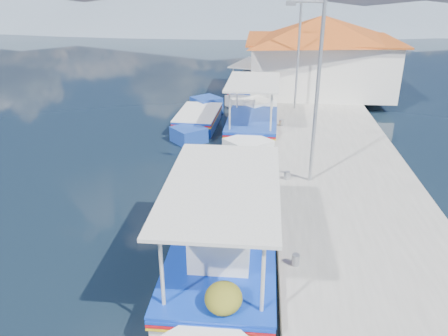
{
  "coord_description": "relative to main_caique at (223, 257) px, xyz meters",
  "views": [
    {
      "loc": [
        2.82,
        -12.27,
        7.16
      ],
      "look_at": [
        1.68,
        0.98,
        1.3
      ],
      "focal_mm": 35.79,
      "sensor_mm": 36.0,
      "label": 1
    }
  ],
  "objects": [
    {
      "name": "ground",
      "position": [
        -1.98,
        2.93,
        -0.57
      ],
      "size": [
        160.0,
        160.0,
        0.0
      ],
      "primitive_type": "plane",
      "color": "black",
      "rests_on": "ground"
    },
    {
      "name": "quay",
      "position": [
        3.92,
        8.93,
        -0.32
      ],
      "size": [
        5.0,
        44.0,
        0.5
      ],
      "primitive_type": "cube",
      "color": "#A8A59D",
      "rests_on": "ground"
    },
    {
      "name": "bollards",
      "position": [
        1.82,
        8.18,
        0.08
      ],
      "size": [
        0.2,
        17.2,
        0.3
      ],
      "color": "#A5A8AD",
      "rests_on": "quay"
    },
    {
      "name": "main_caique",
      "position": [
        0.0,
        0.0,
        0.0
      ],
      "size": [
        2.71,
        9.01,
        2.97
      ],
      "rotation": [
        0.0,
        0.0,
        0.01
      ],
      "color": "silver",
      "rests_on": "ground"
    },
    {
      "name": "caique_green_canopy",
      "position": [
        0.43,
        10.98,
        -0.14
      ],
      "size": [
        2.47,
        7.71,
        2.88
      ],
      "rotation": [
        0.0,
        0.0,
        0.03
      ],
      "color": "silver",
      "rests_on": "ground"
    },
    {
      "name": "caique_blue_hull",
      "position": [
        -2.3,
        12.06,
        -0.26
      ],
      "size": [
        2.12,
        6.44,
        1.15
      ],
      "rotation": [
        0.0,
        0.0,
        0.05
      ],
      "color": "#193B96",
      "rests_on": "ground"
    },
    {
      "name": "caique_far",
      "position": [
        0.32,
        17.96,
        -0.13
      ],
      "size": [
        3.29,
        6.47,
        2.37
      ],
      "rotation": [
        0.0,
        0.0,
        0.3
      ],
      "color": "silver",
      "rests_on": "ground"
    },
    {
      "name": "harbor_building",
      "position": [
        4.21,
        17.93,
        2.2
      ],
      "size": [
        10.49,
        10.49,
        4.4
      ],
      "color": "silver",
      "rests_on": "quay"
    },
    {
      "name": "lamp_post_near",
      "position": [
        2.52,
        4.93,
        3.28
      ],
      "size": [
        1.21,
        0.14,
        6.0
      ],
      "color": "#A5A8AD",
      "rests_on": "quay"
    },
    {
      "name": "lamp_post_far",
      "position": [
        2.52,
        13.93,
        3.28
      ],
      "size": [
        1.21,
        0.14,
        6.0
      ],
      "color": "#A5A8AD",
      "rests_on": "quay"
    },
    {
      "name": "mountain_ridge",
      "position": [
        4.56,
        58.93,
        1.47
      ],
      "size": [
        171.4,
        96.0,
        5.5
      ],
      "color": "slate",
      "rests_on": "ground"
    }
  ]
}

